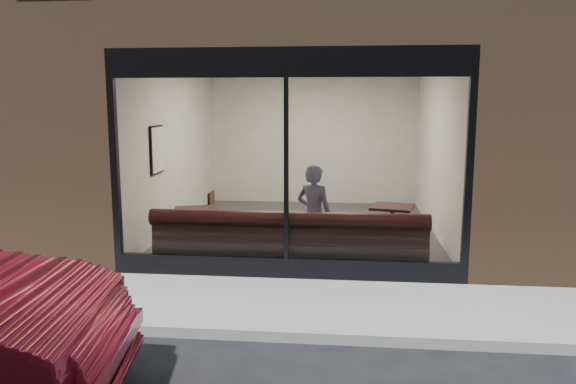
# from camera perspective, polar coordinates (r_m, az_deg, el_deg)

# --- Properties ---
(ground) EXTENTS (120.00, 120.00, 0.00)m
(ground) POSITION_cam_1_polar(r_m,az_deg,el_deg) (6.16, -2.26, -14.62)
(ground) COLOR black
(ground) RESTS_ON ground
(sidewalk_near) EXTENTS (40.00, 2.00, 0.01)m
(sidewalk_near) POSITION_cam_1_polar(r_m,az_deg,el_deg) (7.07, -1.09, -11.32)
(sidewalk_near) COLOR gray
(sidewalk_near) RESTS_ON ground
(kerb_near) EXTENTS (40.00, 0.10, 0.12)m
(kerb_near) POSITION_cam_1_polar(r_m,az_deg,el_deg) (6.09, -2.33, -14.29)
(kerb_near) COLOR gray
(kerb_near) RESTS_ON ground
(host_building_pier_left) EXTENTS (2.50, 12.00, 3.20)m
(host_building_pier_left) POSITION_cam_1_polar(r_m,az_deg,el_deg) (14.35, -12.70, 5.49)
(host_building_pier_left) COLOR brown
(host_building_pier_left) RESTS_ON ground
(host_building_pier_right) EXTENTS (2.50, 12.00, 3.20)m
(host_building_pier_right) POSITION_cam_1_polar(r_m,az_deg,el_deg) (13.91, 18.17, 5.14)
(host_building_pier_right) COLOR brown
(host_building_pier_right) RESTS_ON ground
(host_building_backfill) EXTENTS (5.00, 6.00, 3.20)m
(host_building_backfill) POSITION_cam_1_polar(r_m,az_deg,el_deg) (16.61, 3.13, 6.19)
(host_building_backfill) COLOR brown
(host_building_backfill) RESTS_ON ground
(cafe_floor) EXTENTS (6.00, 6.00, 0.00)m
(cafe_floor) POSITION_cam_1_polar(r_m,az_deg,el_deg) (10.89, 1.48, -3.85)
(cafe_floor) COLOR #2D2D30
(cafe_floor) RESTS_ON ground
(cafe_ceiling) EXTENTS (6.00, 6.00, 0.00)m
(cafe_ceiling) POSITION_cam_1_polar(r_m,az_deg,el_deg) (10.62, 1.56, 13.04)
(cafe_ceiling) COLOR white
(cafe_ceiling) RESTS_ON host_building_upper
(cafe_wall_back) EXTENTS (5.00, 0.00, 5.00)m
(cafe_wall_back) POSITION_cam_1_polar(r_m,az_deg,el_deg) (13.61, 2.49, 5.51)
(cafe_wall_back) COLOR beige
(cafe_wall_back) RESTS_ON ground
(cafe_wall_left) EXTENTS (0.00, 6.00, 6.00)m
(cafe_wall_left) POSITION_cam_1_polar(r_m,az_deg,el_deg) (11.11, -11.43, 4.49)
(cafe_wall_left) COLOR beige
(cafe_wall_left) RESTS_ON ground
(cafe_wall_right) EXTENTS (0.00, 6.00, 6.00)m
(cafe_wall_right) POSITION_cam_1_polar(r_m,az_deg,el_deg) (10.74, 14.92, 4.20)
(cafe_wall_right) COLOR beige
(cafe_wall_right) RESTS_ON ground
(storefront_kick) EXTENTS (5.00, 0.10, 0.30)m
(storefront_kick) POSITION_cam_1_polar(r_m,az_deg,el_deg) (8.01, -0.17, -7.72)
(storefront_kick) COLOR black
(storefront_kick) RESTS_ON ground
(storefront_header) EXTENTS (5.00, 0.10, 0.40)m
(storefront_header) POSITION_cam_1_polar(r_m,az_deg,el_deg) (7.68, -0.18, 13.06)
(storefront_header) COLOR black
(storefront_header) RESTS_ON host_building_upper
(storefront_mullion) EXTENTS (0.06, 0.10, 2.50)m
(storefront_mullion) POSITION_cam_1_polar(r_m,az_deg,el_deg) (7.72, -0.17, 2.26)
(storefront_mullion) COLOR black
(storefront_mullion) RESTS_ON storefront_kick
(storefront_glass) EXTENTS (4.80, 0.00, 4.80)m
(storefront_glass) POSITION_cam_1_polar(r_m,az_deg,el_deg) (7.69, -0.20, 2.23)
(storefront_glass) COLOR white
(storefront_glass) RESTS_ON storefront_kick
(banquette) EXTENTS (4.00, 0.55, 0.45)m
(banquette) POSITION_cam_1_polar(r_m,az_deg,el_deg) (8.37, 0.12, -6.44)
(banquette) COLOR #3E1816
(banquette) RESTS_ON cafe_floor
(person) EXTENTS (0.67, 0.57, 1.56)m
(person) POSITION_cam_1_polar(r_m,az_deg,el_deg) (8.51, 2.65, -2.36)
(person) COLOR #8991BB
(person) RESTS_ON cafe_floor
(cafe_table_left) EXTENTS (0.85, 0.85, 0.04)m
(cafe_table_left) POSITION_cam_1_polar(r_m,az_deg,el_deg) (9.17, -9.29, -1.86)
(cafe_table_left) COLOR black
(cafe_table_left) RESTS_ON cafe_floor
(cafe_table_right) EXTENTS (0.81, 0.81, 0.04)m
(cafe_table_right) POSITION_cam_1_polar(r_m,az_deg,el_deg) (9.50, 10.58, -1.51)
(cafe_table_right) COLOR black
(cafe_table_right) RESTS_ON cafe_floor
(cafe_chair_left) EXTENTS (0.41, 0.41, 0.04)m
(cafe_chair_left) POSITION_cam_1_polar(r_m,az_deg,el_deg) (9.87, -8.82, -4.03)
(cafe_chair_left) COLOR black
(cafe_chair_left) RESTS_ON cafe_floor
(wall_poster) EXTENTS (0.02, 0.58, 0.78)m
(wall_poster) POSITION_cam_1_polar(r_m,az_deg,el_deg) (10.05, -13.09, 4.21)
(wall_poster) COLOR white
(wall_poster) RESTS_ON cafe_wall_left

